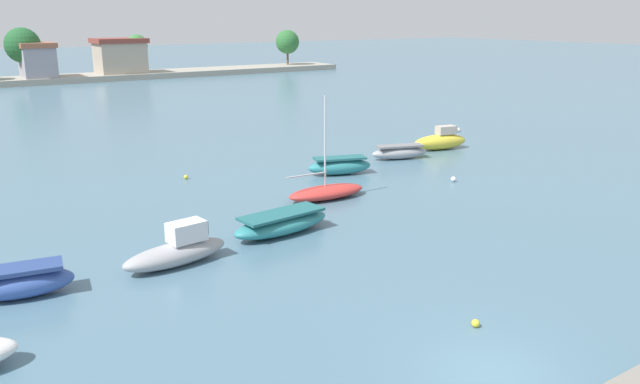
# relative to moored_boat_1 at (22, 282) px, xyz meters

# --- Properties ---
(ground_plane) EXTENTS (400.00, 400.00, 0.00)m
(ground_plane) POSITION_rel_moored_boat_1_xyz_m (9.73, -12.36, -0.53)
(ground_plane) COLOR slate
(moored_boat_1) EXTENTS (3.58, 1.89, 1.11)m
(moored_boat_1) POSITION_rel_moored_boat_1_xyz_m (0.00, 0.00, 0.00)
(moored_boat_1) COLOR #3856A8
(moored_boat_1) RESTS_ON ground
(moored_boat_2) EXTENTS (4.46, 1.89, 1.63)m
(moored_boat_2) POSITION_rel_moored_boat_1_xyz_m (5.54, -0.17, 0.03)
(moored_boat_2) COLOR #9E9EA3
(moored_boat_2) RESTS_ON ground
(moored_boat_3) EXTENTS (5.02, 2.15, 0.97)m
(moored_boat_3) POSITION_rel_moored_boat_1_xyz_m (10.69, 0.65, -0.06)
(moored_boat_3) COLOR teal
(moored_boat_3) RESTS_ON ground
(moored_boat_4) EXTENTS (4.64, 1.85, 5.44)m
(moored_boat_4) POSITION_rel_moored_boat_1_xyz_m (15.45, 4.09, -0.15)
(moored_boat_4) COLOR #C63833
(moored_boat_4) RESTS_ON ground
(moored_boat_5) EXTENTS (4.13, 2.44, 1.08)m
(moored_boat_5) POSITION_rel_moored_boat_1_xyz_m (19.10, 7.98, -0.01)
(moored_boat_5) COLOR teal
(moored_boat_5) RESTS_ON ground
(moored_boat_6) EXTENTS (4.12, 2.26, 0.95)m
(moored_boat_6) POSITION_rel_moored_boat_1_xyz_m (24.97, 9.25, -0.07)
(moored_boat_6) COLOR #9E9EA3
(moored_boat_6) RESTS_ON ground
(moored_boat_7) EXTENTS (4.45, 2.11, 1.69)m
(moored_boat_7) POSITION_rel_moored_boat_1_xyz_m (29.51, 9.98, 0.10)
(moored_boat_7) COLOR yellow
(moored_boat_7) RESTS_ON ground
(mooring_buoy_0) EXTENTS (0.31, 0.31, 0.31)m
(mooring_buoy_0) POSITION_rel_moored_boat_1_xyz_m (23.58, 2.85, -0.38)
(mooring_buoy_0) COLOR white
(mooring_buoy_0) RESTS_ON ground
(mooring_buoy_1) EXTENTS (0.25, 0.25, 0.25)m
(mooring_buoy_1) POSITION_rel_moored_boat_1_xyz_m (10.87, 12.14, -0.40)
(mooring_buoy_1) COLOR yellow
(mooring_buoy_1) RESTS_ON ground
(mooring_buoy_2) EXTENTS (0.26, 0.26, 0.26)m
(mooring_buoy_2) POSITION_rel_moored_boat_1_xyz_m (11.29, -10.20, -0.40)
(mooring_buoy_2) COLOR yellow
(mooring_buoy_2) RESTS_ON ground
(mooring_buoy_3) EXTENTS (0.35, 0.35, 0.35)m
(mooring_buoy_3) POSITION_rel_moored_boat_1_xyz_m (35.77, 14.29, -0.35)
(mooring_buoy_3) COLOR white
(mooring_buoy_3) RESTS_ON ground
(distant_shoreline) EXTENTS (108.81, 7.82, 7.83)m
(distant_shoreline) POSITION_rel_moored_boat_1_xyz_m (10.02, 75.85, 1.98)
(distant_shoreline) COLOR #9E998C
(distant_shoreline) RESTS_ON ground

